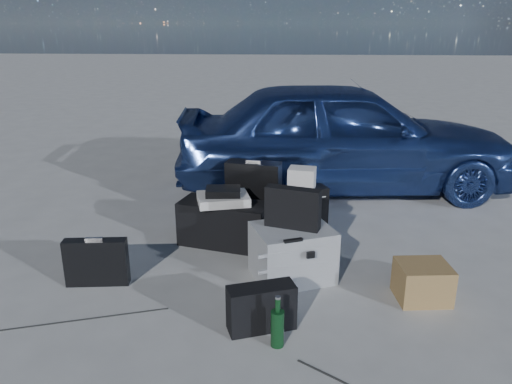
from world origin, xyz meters
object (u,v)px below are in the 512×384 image
car (343,136)px  briefcase (97,262)px  green_bottle (277,322)px  suitcase_left (253,196)px  duffel_bag (225,224)px  suitcase_right (300,219)px  pelican_case (292,253)px  cardboard_box (423,282)px

car → briefcase: (-2.08, -2.48, -0.47)m
car → green_bottle: 3.28m
car → briefcase: size_ratio=8.17×
briefcase → suitcase_left: bearing=40.2°
duffel_bag → suitcase_right: bearing=9.8°
pelican_case → duffel_bag: size_ratio=0.72×
duffel_bag → cardboard_box: size_ratio=2.20×
pelican_case → suitcase_right: suitcase_right is taller
cardboard_box → green_bottle: size_ratio=1.09×
suitcase_right → green_bottle: (-0.16, -1.42, -0.12)m
suitcase_left → duffel_bag: size_ratio=0.84×
suitcase_right → cardboard_box: suitcase_right is taller
suitcase_right → duffel_bag: suitcase_right is taller
car → duffel_bag: bearing=138.8°
briefcase → cardboard_box: (2.43, -0.06, -0.05)m
suitcase_left → green_bottle: bearing=-71.3°
briefcase → cardboard_box: briefcase is taller
pelican_case → suitcase_right: size_ratio=1.02×
car → briefcase: 3.27m
car → briefcase: car is taller
green_bottle → briefcase: bearing=153.8°
duffel_bag → cardboard_box: (1.55, -0.85, -0.06)m
suitcase_left → suitcase_right: (0.44, -0.44, -0.05)m
briefcase → duffel_bag: size_ratio=0.59×
suitcase_left → suitcase_right: bearing=-35.2°
green_bottle → cardboard_box: bearing=31.4°
suitcase_right → briefcase: bearing=-177.5°
suitcase_right → duffel_bag: bearing=152.2°
car → pelican_case: size_ratio=6.67×
cardboard_box → green_bottle: 1.21m
briefcase → duffel_bag: duffel_bag is taller
pelican_case → car: bearing=53.5°
pelican_case → duffel_bag: 0.84m
pelican_case → suitcase_left: bearing=89.1°
car → suitcase_right: bearing=157.4°
green_bottle → car: bearing=77.8°
briefcase → suitcase_left: 1.63m
car → cardboard_box: size_ratio=10.63×
briefcase → duffel_bag: bearing=35.6°
duffel_bag → cardboard_box: 1.77m
suitcase_left → suitcase_right: suitcase_left is taller
car → green_bottle: (-0.68, -3.17, -0.49)m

